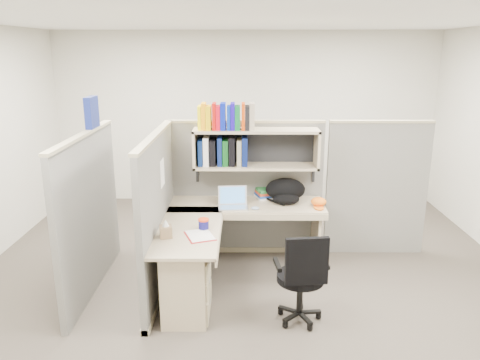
{
  "coord_description": "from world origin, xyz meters",
  "views": [
    {
      "loc": [
        -0.05,
        -4.44,
        2.42
      ],
      "look_at": [
        -0.08,
        0.25,
        1.1
      ],
      "focal_mm": 35.0,
      "sensor_mm": 36.0,
      "label": 1
    }
  ],
  "objects_px": {
    "desk": "(206,260)",
    "task_chair": "(301,291)",
    "laptop": "(233,198)",
    "snack_canister": "(204,224)",
    "backpack": "(286,191)"
  },
  "relations": [
    {
      "from": "desk",
      "to": "task_chair",
      "type": "xyz_separation_m",
      "value": [
        0.89,
        -0.39,
        -0.12
      ]
    },
    {
      "from": "desk",
      "to": "laptop",
      "type": "xyz_separation_m",
      "value": [
        0.25,
        0.71,
        0.41
      ]
    },
    {
      "from": "laptop",
      "to": "snack_canister",
      "type": "height_order",
      "value": "laptop"
    },
    {
      "from": "snack_canister",
      "to": "task_chair",
      "type": "height_order",
      "value": "task_chair"
    },
    {
      "from": "backpack",
      "to": "snack_canister",
      "type": "height_order",
      "value": "backpack"
    },
    {
      "from": "backpack",
      "to": "task_chair",
      "type": "height_order",
      "value": "backpack"
    },
    {
      "from": "snack_canister",
      "to": "task_chair",
      "type": "xyz_separation_m",
      "value": [
        0.9,
        -0.47,
        -0.47
      ]
    },
    {
      "from": "desk",
      "to": "snack_canister",
      "type": "height_order",
      "value": "snack_canister"
    },
    {
      "from": "task_chair",
      "to": "desk",
      "type": "bearing_deg",
      "value": 156.5
    },
    {
      "from": "laptop",
      "to": "snack_canister",
      "type": "xyz_separation_m",
      "value": [
        -0.27,
        -0.62,
        -0.06
      ]
    },
    {
      "from": "desk",
      "to": "snack_canister",
      "type": "relative_size",
      "value": 16.68
    },
    {
      "from": "task_chair",
      "to": "backpack",
      "type": "bearing_deg",
      "value": 91.57
    },
    {
      "from": "desk",
      "to": "snack_canister",
      "type": "bearing_deg",
      "value": 101.92
    },
    {
      "from": "backpack",
      "to": "laptop",
      "type": "bearing_deg",
      "value": 177.08
    },
    {
      "from": "desk",
      "to": "backpack",
      "type": "height_order",
      "value": "backpack"
    }
  ]
}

